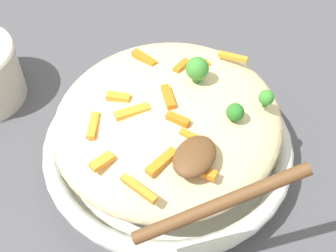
{
  "coord_description": "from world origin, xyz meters",
  "views": [
    {
      "loc": [
        0.3,
        0.18,
        0.48
      ],
      "look_at": [
        0.0,
        0.0,
        0.07
      ],
      "focal_mm": 47.69,
      "sensor_mm": 36.0,
      "label": 1
    }
  ],
  "objects": [
    {
      "name": "broccoli_floret_0",
      "position": [
        -0.05,
        0.1,
        0.12
      ],
      "size": [
        0.02,
        0.02,
        0.02
      ],
      "color": "#377928",
      "rests_on": "pasta_mound"
    },
    {
      "name": "serving_bowl",
      "position": [
        0.0,
        0.0,
        0.03
      ],
      "size": [
        0.31,
        0.31,
        0.05
      ],
      "color": "silver",
      "rests_on": "ground_plane"
    },
    {
      "name": "broccoli_floret_1",
      "position": [
        -0.04,
        0.01,
        0.13
      ],
      "size": [
        0.03,
        0.03,
        0.03
      ],
      "color": "#377928",
      "rests_on": "pasta_mound"
    },
    {
      "name": "carrot_piece_2",
      "position": [
        0.04,
        -0.02,
        0.12
      ],
      "size": [
        0.04,
        0.03,
        0.01
      ],
      "primitive_type": "cube",
      "rotation": [
        0.0,
        0.0,
        5.62
      ],
      "color": "orange",
      "rests_on": "pasta_mound"
    },
    {
      "name": "carrot_piece_8",
      "position": [
        0.02,
        0.03,
        0.12
      ],
      "size": [
        0.01,
        0.03,
        0.01
      ],
      "primitive_type": "cube",
      "rotation": [
        0.0,
        0.0,
        4.73
      ],
      "color": "orange",
      "rests_on": "pasta_mound"
    },
    {
      "name": "carrot_piece_12",
      "position": [
        -0.06,
        -0.01,
        0.12
      ],
      "size": [
        0.03,
        0.01,
        0.01
      ],
      "primitive_type": "cube",
      "rotation": [
        0.0,
        0.0,
        3.03
      ],
      "color": "orange",
      "rests_on": "pasta_mound"
    },
    {
      "name": "carrot_piece_0",
      "position": [
        0.07,
        -0.05,
        0.11
      ],
      "size": [
        0.04,
        0.02,
        0.01
      ],
      "primitive_type": "cube",
      "rotation": [
        0.0,
        0.0,
        0.46
      ],
      "color": "orange",
      "rests_on": "pasta_mound"
    },
    {
      "name": "serving_spoon",
      "position": [
        0.08,
        0.08,
        0.13
      ],
      "size": [
        0.14,
        0.13,
        0.07
      ],
      "color": "brown",
      "rests_on": "pasta_mound"
    },
    {
      "name": "carrot_piece_1",
      "position": [
        0.0,
        0.0,
        0.12
      ],
      "size": [
        0.03,
        0.03,
        0.01
      ],
      "primitive_type": "cube",
      "rotation": [
        0.0,
        0.0,
        0.77
      ],
      "color": "orange",
      "rests_on": "pasta_mound"
    },
    {
      "name": "pasta_mound",
      "position": [
        0.0,
        0.0,
        0.08
      ],
      "size": [
        0.28,
        0.27,
        0.07
      ],
      "primitive_type": "ellipsoid",
      "color": "beige",
      "rests_on": "serving_bowl"
    },
    {
      "name": "ground_plane",
      "position": [
        0.0,
        0.0,
        0.0
      ],
      "size": [
        2.4,
        2.4,
        0.0
      ],
      "primitive_type": "plane",
      "color": "#4C4C51"
    },
    {
      "name": "carrot_piece_6",
      "position": [
        0.03,
        -0.05,
        0.12
      ],
      "size": [
        0.02,
        0.03,
        0.01
      ],
      "primitive_type": "cube",
      "rotation": [
        0.0,
        0.0,
        1.89
      ],
      "color": "orange",
      "rests_on": "pasta_mound"
    },
    {
      "name": "carrot_piece_5",
      "position": [
        0.08,
        0.04,
        0.11
      ],
      "size": [
        0.04,
        0.02,
        0.01
      ],
      "primitive_type": "cube",
      "rotation": [
        0.0,
        0.0,
        2.92
      ],
      "color": "orange",
      "rests_on": "pasta_mound"
    },
    {
      "name": "carrot_piece_3",
      "position": [
        0.12,
        0.03,
        0.11
      ],
      "size": [
        0.01,
        0.04,
        0.01
      ],
      "primitive_type": "cube",
      "rotation": [
        0.0,
        0.0,
        4.54
      ],
      "color": "orange",
      "rests_on": "pasta_mound"
    },
    {
      "name": "carrot_piece_7",
      "position": [
        0.11,
        -0.02,
        0.11
      ],
      "size": [
        0.03,
        0.02,
        0.01
      ],
      "primitive_type": "cube",
      "rotation": [
        0.0,
        0.0,
        2.83
      ],
      "color": "orange",
      "rests_on": "pasta_mound"
    },
    {
      "name": "carrot_piece_9",
      "position": [
        -0.11,
        0.03,
        0.11
      ],
      "size": [
        0.01,
        0.04,
        0.01
      ],
      "primitive_type": "cube",
      "rotation": [
        0.0,
        0.0,
        4.89
      ],
      "color": "orange",
      "rests_on": "pasta_mound"
    },
    {
      "name": "carrot_piece_4",
      "position": [
        -0.07,
        0.0,
        0.11
      ],
      "size": [
        0.03,
        0.03,
        0.01
      ],
      "primitive_type": "cube",
      "rotation": [
        0.0,
        0.0,
        5.49
      ],
      "color": "orange",
      "rests_on": "pasta_mound"
    },
    {
      "name": "carrot_piece_10",
      "position": [
        0.03,
        0.05,
        0.12
      ],
      "size": [
        0.01,
        0.03,
        0.01
      ],
      "primitive_type": "cube",
      "rotation": [
        0.0,
        0.0,
        4.67
      ],
      "color": "orange",
      "rests_on": "pasta_mound"
    },
    {
      "name": "carrot_piece_11",
      "position": [
        0.07,
        0.08,
        0.11
      ],
      "size": [
        0.01,
        0.03,
        0.01
      ],
      "primitive_type": "cube",
      "rotation": [
        0.0,
        0.0,
        4.78
      ],
      "color": "orange",
      "rests_on": "pasta_mound"
    },
    {
      "name": "carrot_piece_13",
      "position": [
        -0.05,
        -0.06,
        0.11
      ],
      "size": [
        0.02,
        0.04,
        0.01
      ],
      "primitive_type": "cube",
      "rotation": [
        0.0,
        0.0,
        1.36
      ],
      "color": "orange",
      "rests_on": "pasta_mound"
    },
    {
      "name": "broccoli_floret_2",
      "position": [
        -0.01,
        0.08,
        0.12
      ],
      "size": [
        0.02,
        0.02,
        0.02
      ],
      "color": "#296820",
      "rests_on": "pasta_mound"
    }
  ]
}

